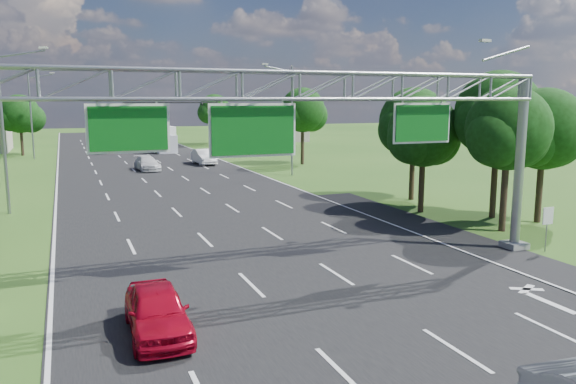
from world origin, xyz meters
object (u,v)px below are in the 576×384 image
box_truck (161,139)px  regulatory_sign (548,220)px  traffic_signal (191,114)px  red_coupe (157,311)px  sign_gantry (298,102)px

box_truck → regulatory_sign: bearing=-89.7°
regulatory_sign → box_truck: size_ratio=0.23×
traffic_signal → box_truck: (-3.12, 5.01, -3.54)m
red_coupe → box_truck: box_truck is taller
traffic_signal → box_truck: size_ratio=1.32×
sign_gantry → regulatory_sign: size_ratio=11.19×
regulatory_sign → red_coupe: size_ratio=0.48×
regulatory_sign → box_truck: 59.58m
regulatory_sign → box_truck: box_truck is taller
sign_gantry → traffic_signal: size_ratio=1.92×
sign_gantry → box_truck: sign_gantry is taller
traffic_signal → box_truck: traffic_signal is taller
traffic_signal → red_coupe: traffic_signal is taller
box_truck → sign_gantry: bearing=-101.4°
traffic_signal → red_coupe: size_ratio=2.82×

